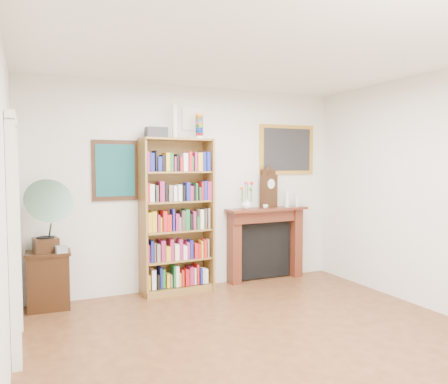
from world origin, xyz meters
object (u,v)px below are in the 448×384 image
cd_stack (61,249)px  teacup (266,206)px  gramophone (45,212)px  bottle_right (297,200)px  side_cabinet (49,280)px  flower_vase (247,204)px  fireplace (265,237)px  bottle_left (287,199)px  bookshelf (177,207)px  mantel_clock (269,189)px

cd_stack → teacup: size_ratio=1.56×
gramophone → bottle_right: bearing=-6.4°
side_cabinet → flower_vase: bearing=3.8°
fireplace → bottle_left: 0.67m
cd_stack → bottle_right: 3.45m
cd_stack → bottle_right: (3.41, 0.20, 0.45)m
side_cabinet → bottle_right: bottle_right is taller
fireplace → flower_vase: size_ratio=8.63×
gramophone → bottle_right: 3.58m
teacup → bottle_right: 0.59m
flower_vase → bottle_left: 0.69m
cd_stack → bottle_right: bottle_right is taller
bookshelf → mantel_clock: bookshelf is taller
flower_vase → bottle_left: bottle_left is taller
bottle_left → bottle_right: bottle_left is taller
fireplace → cd_stack: bearing=-178.3°
side_cabinet → mantel_clock: size_ratio=1.22×
fireplace → side_cabinet: bearing=178.9°
fireplace → cd_stack: size_ratio=10.82×
gramophone → bookshelf: bearing=-4.9°
gramophone → mantel_clock: 3.10m
fireplace → bottle_right: bearing=-8.0°
side_cabinet → gramophone: (-0.02, -0.11, 0.84)m
bottle_left → cd_stack: bearing=-176.8°
bookshelf → bottle_left: bookshelf is taller
fireplace → bottle_left: bearing=-13.4°
mantel_clock → cd_stack: bearing=168.2°
gramophone → teacup: 2.99m
flower_vase → teacup: size_ratio=1.96×
fireplace → mantel_clock: size_ratio=2.29×
side_cabinet → cd_stack: 0.43m
cd_stack → bottle_left: bottle_left is taller
mantel_clock → bottle_right: mantel_clock is taller
side_cabinet → fireplace: fireplace is taller
fireplace → mantel_clock: 0.73m
mantel_clock → teacup: 0.28m
side_cabinet → gramophone: 0.84m
fireplace → bottle_right: 0.76m
mantel_clock → flower_vase: 0.45m
teacup → bottle_left: bearing=6.4°
gramophone → bottle_left: (3.38, 0.16, 0.02)m
gramophone → side_cabinet: bearing=70.0°
cd_stack → mantel_clock: 3.01m
bookshelf → fireplace: bearing=0.3°
teacup → bottle_right: bearing=6.0°
cd_stack → teacup: bearing=2.7°
mantel_clock → flower_vase: size_ratio=3.77×
gramophone → cd_stack: 0.48m
fireplace → bottle_left: (0.34, -0.06, 0.57)m
side_cabinet → mantel_clock: 3.23m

